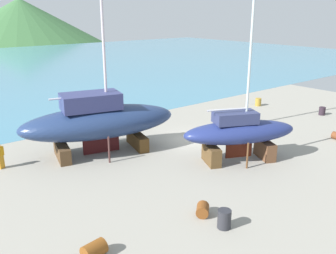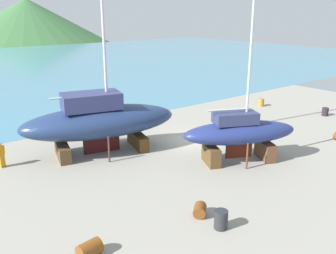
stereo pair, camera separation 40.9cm
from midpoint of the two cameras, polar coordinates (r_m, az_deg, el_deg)
The scene contains 12 objects.
ground_plane at distance 24.69m, azimuth 10.16°, elevation -4.85°, with size 50.45×50.45×0.00m, color gray.
sea_water at distance 68.91m, azimuth -24.18°, elevation 8.26°, with size 152.31×77.31×0.01m, color teal.
headland_hill at distance 147.35m, azimuth -21.63°, elevation 12.72°, with size 101.25×101.25×27.55m, color #3C6C3C.
sailboat_mid_port at distance 25.06m, azimuth -11.08°, elevation 0.96°, with size 11.02×6.00×18.08m.
sailboat_large_starboard at distance 23.75m, azimuth 10.52°, elevation -0.82°, with size 7.73×5.28×11.68m.
worker at distance 24.88m, azimuth -25.00°, elevation -4.05°, with size 0.50×0.41×1.62m.
barrel_by_slipway at distance 15.52m, azimuth -12.16°, elevation -18.13°, with size 0.66×0.66×0.91m, color brown.
barrel_blue_faded at distance 37.17m, azimuth 22.48°, elevation 2.30°, with size 0.58×0.58×0.75m, color #2C2029.
barrel_rust_near at distance 17.04m, azimuth 8.01°, elevation -13.94°, with size 0.62×0.62×0.87m, color #292A30.
barrel_tipped_center at distance 31.28m, azimuth 10.40°, elevation 0.52°, with size 0.58×0.58×0.84m, color brown.
barrel_ochre at distance 17.91m, azimuth 4.72°, elevation -12.66°, with size 0.60×0.60×0.75m, color brown.
barrel_rust_mid at distance 38.81m, azimuth 13.51°, elevation 3.79°, with size 0.60×0.60×0.78m, color olive.
Camera 1 is at (-17.67, -19.29, 9.28)m, focal length 39.33 mm.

